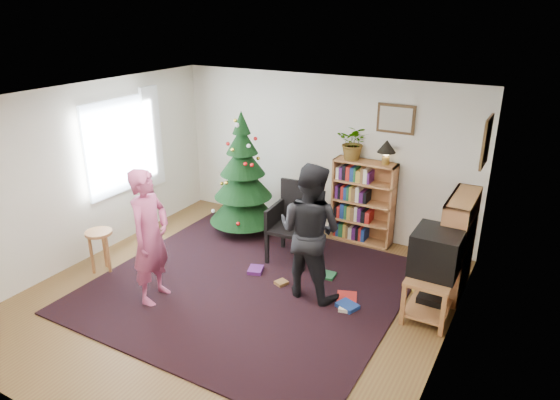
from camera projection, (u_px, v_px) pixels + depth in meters
The scene contains 23 objects.
floor at pixel (236, 297), 6.34m from camera, with size 5.00×5.00×0.00m, color brown.
ceiling at pixel (229, 100), 5.43m from camera, with size 5.00×5.00×0.00m, color white.
wall_back at pixel (322, 155), 7.91m from camera, with size 5.00×0.02×2.50m, color silver.
wall_front at pixel (49, 312), 3.85m from camera, with size 5.00×0.02×2.50m, color silver.
wall_left at pixel (86, 174), 7.02m from camera, with size 0.02×5.00×2.50m, color silver.
wall_right at pixel (450, 255), 4.74m from camera, with size 0.02×5.00×2.50m, color silver.
rug at pixel (249, 286), 6.58m from camera, with size 3.80×3.60×0.02m, color black.
window_pane at pixel (117, 147), 7.41m from camera, with size 0.04×1.20×1.40m, color silver.
curtain at pixel (152, 137), 7.96m from camera, with size 0.06×0.35×1.60m, color white.
picture_back at pixel (396, 119), 7.11m from camera, with size 0.55×0.03×0.42m.
picture_right at pixel (486, 142), 5.92m from camera, with size 0.03×0.50×0.60m.
christmas_tree at pixel (243, 184), 7.88m from camera, with size 1.10×1.10×1.99m.
bookshelf_back at pixel (363, 201), 7.63m from camera, with size 0.95×0.30×1.30m.
bookshelf_right at pixel (457, 243), 6.29m from camera, with size 0.30×0.95×1.30m.
tv_stand at pixel (432, 288), 5.94m from camera, with size 0.51×0.91×0.55m.
crt_tv at pixel (437, 252), 5.76m from camera, with size 0.54×0.59×0.51m.
armchair at pixel (297, 218), 7.16m from camera, with size 0.66×0.66×1.12m.
stool at pixel (100, 240), 6.81m from camera, with size 0.36×0.36×0.60m.
person_standing at pixel (150, 237), 6.01m from camera, with size 0.63×0.41×1.72m, color #AD456E.
person_by_chair at pixel (310, 232), 6.11m from camera, with size 0.85×0.66×1.75m, color black.
potted_plant at pixel (354, 142), 7.40m from camera, with size 0.48×0.41×0.53m, color gray.
table_lamp at pixel (387, 148), 7.18m from camera, with size 0.27×0.27×0.36m.
floor_clutter at pixel (331, 289), 6.44m from camera, with size 2.34×1.11×0.08m.
Camera 1 is at (3.16, -4.48, 3.46)m, focal length 32.00 mm.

